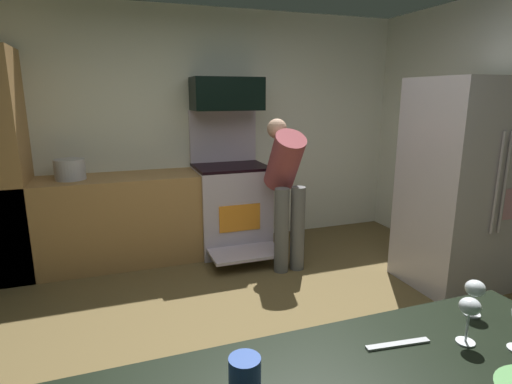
{
  "coord_description": "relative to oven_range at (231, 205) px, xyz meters",
  "views": [
    {
      "loc": [
        -0.86,
        -2.25,
        1.69
      ],
      "look_at": [
        0.05,
        0.3,
        1.05
      ],
      "focal_mm": 28.78,
      "sensor_mm": 36.0,
      "label": 1
    }
  ],
  "objects": [
    {
      "name": "wall_back",
      "position": [
        -0.35,
        0.37,
        0.79
      ],
      "size": [
        5.2,
        0.12,
        2.6
      ],
      "primitive_type": "cube",
      "color": "silver",
      "rests_on": "ground"
    },
    {
      "name": "knife_paring",
      "position": [
        -0.37,
        -3.26,
        0.39
      ],
      "size": [
        0.22,
        0.05,
        0.01
      ],
      "primitive_type": "cube",
      "rotation": [
        0.0,
        0.0,
        3.03
      ],
      "color": "#B7BABF",
      "rests_on": "counter_island"
    },
    {
      "name": "oven_range",
      "position": [
        0.0,
        0.0,
        0.0
      ],
      "size": [
        0.76,
        1.05,
        1.53
      ],
      "color": "#BEB3C5",
      "rests_on": "ground"
    },
    {
      "name": "wine_glass_near",
      "position": [
        0.01,
        -3.19,
        0.49
      ],
      "size": [
        0.07,
        0.07,
        0.14
      ],
      "color": "silver",
      "rests_on": "counter_island"
    },
    {
      "name": "refrigerator",
      "position": [
        1.69,
        -1.5,
        0.41
      ],
      "size": [
        0.85,
        0.77,
        1.84
      ],
      "color": "#B9B1B9",
      "rests_on": "ground"
    },
    {
      "name": "stock_pot",
      "position": [
        -1.59,
        0.01,
        0.49
      ],
      "size": [
        0.28,
        0.28,
        0.2
      ],
      "primitive_type": "cylinder",
      "color": "#B2B1B9",
      "rests_on": "lower_cabinet_run"
    },
    {
      "name": "person_cook",
      "position": [
        0.37,
        -0.65,
        0.35
      ],
      "size": [
        0.31,
        0.58,
        1.46
      ],
      "color": "#5D5D5D",
      "rests_on": "ground"
    },
    {
      "name": "microwave",
      "position": [
        0.0,
        0.09,
        1.19
      ],
      "size": [
        0.74,
        0.38,
        0.34
      ],
      "primitive_type": "cube",
      "color": "black",
      "rests_on": "oven_range"
    },
    {
      "name": "mug_coffee",
      "position": [
        -0.91,
        -3.29,
        0.44
      ],
      "size": [
        0.09,
        0.09,
        0.1
      ],
      "primitive_type": "cylinder",
      "color": "#2C4996",
      "rests_on": "counter_island"
    },
    {
      "name": "ground_plane",
      "position": [
        -0.35,
        -1.97,
        -0.52
      ],
      "size": [
        5.2,
        4.8,
        0.02
      ],
      "primitive_type": "cube",
      "color": "brown"
    },
    {
      "name": "wine_glass_far",
      "position": [
        -0.16,
        -3.32,
        0.51
      ],
      "size": [
        0.07,
        0.07,
        0.16
      ],
      "color": "silver",
      "rests_on": "counter_island"
    },
    {
      "name": "lower_cabinet_run",
      "position": [
        -1.25,
        0.01,
        -0.06
      ],
      "size": [
        2.4,
        0.6,
        0.9
      ],
      "primitive_type": "cube",
      "color": "#A67946",
      "rests_on": "ground"
    }
  ]
}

